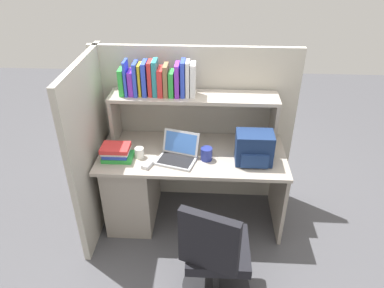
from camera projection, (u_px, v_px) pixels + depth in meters
The scene contains 13 objects.
ground_plane at pixel (192, 216), 3.49m from camera, with size 8.00×8.00×0.00m, color #4C4C51.
desk at pixel (150, 181), 3.30m from camera, with size 1.60×0.70×0.73m.
cubicle_partition_rear at pixel (195, 127), 3.41m from camera, with size 1.84×0.05×1.55m, color #B2ADA0.
cubicle_partition_left at pixel (93, 149), 3.09m from camera, with size 0.05×1.06×1.55m, color #B2ADA0.
overhead_hutch at pixel (194, 106), 3.10m from camera, with size 1.44×0.28×0.45m.
reference_books_on_shelf at pixel (159, 80), 2.99m from camera, with size 0.64×0.18×0.30m.
laptop at pixel (178, 154), 3.01m from camera, with size 0.37×0.34×0.22m.
backpack at pixel (254, 148), 2.93m from camera, with size 0.30×0.22×0.27m.
computer_mouse at pixel (147, 165), 2.93m from camera, with size 0.06×0.10×0.03m, color silver.
paper_cup at pixel (139, 153), 3.03m from camera, with size 0.08×0.08×0.09m, color white.
snack_canister at pixel (206, 154), 3.00m from camera, with size 0.10×0.10×0.11m, color navy.
desk_book_stack at pixel (117, 152), 3.01m from camera, with size 0.25×0.19×0.13m.
office_chair at pixel (215, 260), 2.54m from camera, with size 0.53×0.54×0.93m.
Camera 1 is at (0.14, -2.61, 2.42)m, focal length 33.78 mm.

